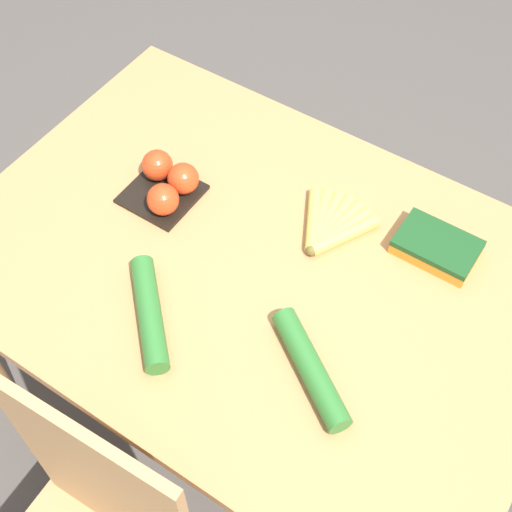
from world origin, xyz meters
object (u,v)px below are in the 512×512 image
cucumber_near (149,313)px  carrot_bag (437,246)px  tomato_pack (167,183)px  banana_bunch (330,226)px  cucumber_far (311,368)px

cucumber_near → carrot_bag: bearing=-130.9°
carrot_bag → tomato_pack: bearing=17.8°
banana_bunch → carrot_bag: carrot_bag is taller
carrot_bag → cucumber_near: size_ratio=0.79×
cucumber_near → cucumber_far: same height
cucumber_near → cucumber_far: bearing=-167.6°
banana_bunch → cucumber_near: 0.47m
cucumber_near → tomato_pack: bearing=-58.5°
carrot_bag → cucumber_far: size_ratio=0.72×
banana_bunch → cucumber_near: size_ratio=0.84×
cucumber_near → cucumber_far: size_ratio=0.91×
cucumber_near → cucumber_far: (-0.35, -0.08, 0.00)m
cucumber_far → banana_bunch: bearing=-65.9°
tomato_pack → cucumber_far: tomato_pack is taller
tomato_pack → cucumber_far: (-0.54, 0.22, -0.02)m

